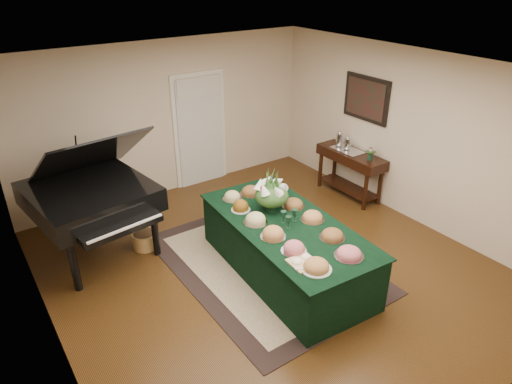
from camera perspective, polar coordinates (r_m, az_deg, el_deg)
ground at (r=6.46m, az=1.54°, el=-9.33°), size 6.00×6.00×0.00m
area_rug at (r=6.52m, az=0.95°, el=-8.86°), size 2.29×3.20×0.01m
kitchen_doorway at (r=8.53m, az=-7.00°, el=7.58°), size 1.05×0.07×2.10m
buffet_table at (r=6.16m, az=3.73°, el=-6.98°), size 1.41×2.72×0.77m
food_platters at (r=5.88m, az=3.69°, el=-3.81°), size 1.04×2.31×0.12m
cutting_board at (r=5.23m, az=5.82°, el=-8.42°), size 0.32×0.32×0.10m
green_goblets at (r=5.89m, az=4.13°, el=-3.27°), size 0.25×0.22×0.18m
floral_centerpiece at (r=6.12m, az=1.99°, el=0.05°), size 0.48×0.48×0.48m
grand_piano at (r=6.70m, az=-19.97°, el=-0.37°), size 1.78×1.99×1.84m
wicker_basket at (r=7.01m, az=-13.68°, el=-5.84°), size 0.38×0.38×0.24m
mahogany_sideboard at (r=8.24m, az=11.74°, el=3.69°), size 0.45×1.33×0.83m
tea_service at (r=8.26m, az=10.96°, el=6.10°), size 0.34×0.58×0.30m
pink_bouquet at (r=7.86m, az=14.15°, el=4.95°), size 0.18×0.18×0.23m
wall_painting at (r=8.04m, az=13.61°, el=11.28°), size 0.05×0.95×0.75m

